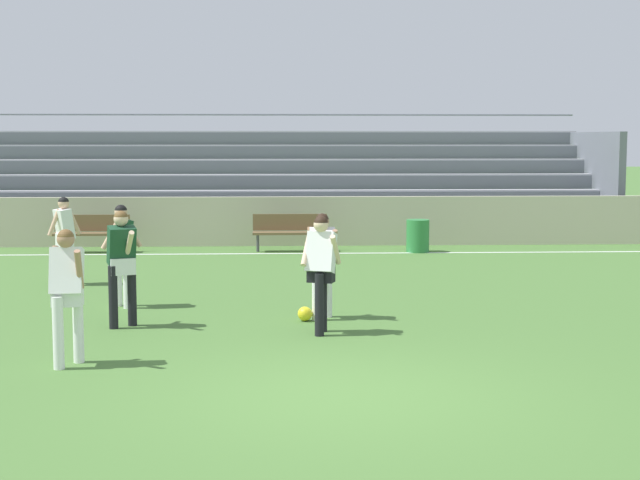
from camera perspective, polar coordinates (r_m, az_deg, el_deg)
name	(u,v)px	position (r m, az deg, el deg)	size (l,w,h in m)	color
ground_plane	(344,395)	(10.29, 1.45, -9.29)	(160.00, 160.00, 0.00)	#477033
field_line_sideline	(307,253)	(22.59, -0.79, -0.81)	(44.00, 0.12, 0.01)	white
sideline_wall	(305,221)	(24.21, -0.92, 1.14)	(48.00, 0.16, 1.25)	beige
bleacher_stand	(211,180)	(27.36, -6.57, 3.60)	(22.40, 4.85, 3.49)	#B2B2B7
bench_far_left	(290,229)	(23.01, -1.82, 0.68)	(1.80, 0.40, 0.90)	brown
bench_near_bin	(92,230)	(23.43, -13.55, 0.61)	(1.80, 0.40, 0.90)	brown
trash_bin	(418,236)	(22.97, 5.89, 0.25)	(0.55, 0.55, 0.78)	#2D7F3D
player_white_challenging	(321,264)	(13.24, 0.06, -1.45)	(0.60, 0.46, 1.66)	black
player_white_wide_right	(322,257)	(14.35, 0.13, -1.01)	(0.45, 0.55, 1.61)	white
player_white_pressing_high	(67,285)	(11.77, -14.95, -2.62)	(0.44, 0.55, 1.66)	white
player_dark_wide_left	(122,246)	(15.65, -11.82, -0.38)	(0.63, 0.48, 1.67)	white
player_dark_deep_cover	(122,258)	(13.99, -11.81, -1.05)	(0.49, 0.73, 1.70)	black
player_white_overlapping	(64,233)	(18.31, -15.09, 0.42)	(0.59, 0.48, 1.65)	black
soccer_ball	(305,314)	(14.29, -0.91, -4.45)	(0.22, 0.22, 0.22)	yellow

